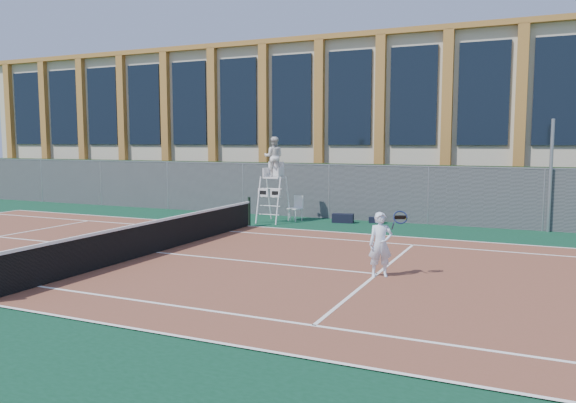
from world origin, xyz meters
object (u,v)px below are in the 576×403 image
at_px(umpire_chair, 274,159).
at_px(plastic_chair, 297,206).
at_px(steel_pole, 551,176).
at_px(tennis_player, 381,244).

height_order(umpire_chair, plastic_chair, umpire_chair).
height_order(steel_pole, umpire_chair, steel_pole).
bearing_deg(umpire_chair, tennis_player, -49.48).
bearing_deg(steel_pole, plastic_chair, -173.67).
bearing_deg(steel_pole, tennis_player, -112.30).
bearing_deg(tennis_player, umpire_chair, 130.52).
xyz_separation_m(umpire_chair, plastic_chair, (0.71, 0.64, -1.86)).
distance_m(umpire_chair, tennis_player, 9.68).
xyz_separation_m(umpire_chair, tennis_player, (6.19, -7.25, -1.68)).
xyz_separation_m(steel_pole, plastic_chair, (-9.14, -1.01, -1.36)).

